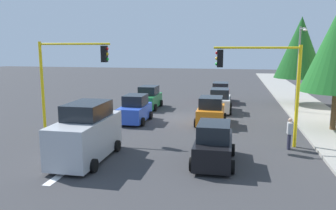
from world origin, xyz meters
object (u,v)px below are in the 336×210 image
Objects in this scene: car_green at (148,98)px; car_white at (220,101)px; traffic_signal_near_right at (68,70)px; pedestrian_crossing at (289,133)px; car_orange at (211,112)px; car_red at (221,93)px; street_lamp_curbside at (299,60)px; tree_roadside_mid at (300,48)px; traffic_signal_near_left at (263,75)px; car_black at (214,145)px; car_blue at (135,110)px; delivery_van_silver at (87,134)px.

car_white is at bearing 86.27° from car_green.
traffic_signal_near_right is 3.37× the size of pedestrian_crossing.
pedestrian_crossing is at bearing 41.57° from car_orange.
car_red is (-14.37, 8.59, -3.15)m from traffic_signal_near_right.
street_lamp_curbside is 1.82× the size of car_white.
tree_roadside_mid is 8.39m from car_red.
car_green is at bearing -137.56° from traffic_signal_near_left.
traffic_signal_near_right reaches higher than car_orange.
car_red is (-4.58, 6.17, 0.00)m from car_green.
car_orange is at bearing -38.08° from tree_roadside_mid.
car_black and car_white have the same top height.
street_lamp_curbside is 1.77× the size of car_black.
car_black and car_blue have the same top height.
delivery_van_silver is (4.13, -8.41, -2.62)m from traffic_signal_near_left.
car_black is 2.32× the size of pedestrian_crossing.
tree_roadside_mid is 2.18× the size of car_orange.
tree_roadside_mid is at bearing 169.67° from street_lamp_curbside.
car_orange and car_blue have the same top height.
car_white is (-9.38, 8.74, -3.15)m from traffic_signal_near_right.
car_orange and car_black have the same top height.
pedestrian_crossing is (4.74, 9.98, 0.01)m from car_blue.
car_blue is at bearing -48.91° from car_white.
car_red reaches higher than pedestrian_crossing.
car_orange is 4.81m from car_white.
street_lamp_curbside reaches higher than delivery_van_silver.
car_black is at bearing -52.19° from pedestrian_crossing.
traffic_signal_near_right is 10.57m from car_green.
car_white is at bearing -56.42° from tree_roadside_mid.
pedestrian_crossing is (0.50, 1.46, -3.00)m from traffic_signal_near_left.
tree_roadside_mid reaches higher than car_blue.
delivery_van_silver is 14.69m from car_white.
car_blue is at bearing -65.99° from street_lamp_curbside.
car_blue is at bearing -115.42° from pedestrian_crossing.
delivery_van_silver reaches higher than car_white.
car_orange is 6.79m from pedestrian_crossing.
traffic_signal_near_left is 1.38× the size of car_red.
car_orange is 1.03× the size of car_blue.
traffic_signal_near_right is at bearing -61.17° from car_orange.
pedestrian_crossing is at bearing -11.20° from tree_roadside_mid.
car_white is (0.23, -6.16, -3.45)m from street_lamp_curbside.
traffic_signal_near_right reaches higher than traffic_signal_near_left.
traffic_signal_near_right is 1.51× the size of car_green.
car_black is at bearing 4.95° from car_orange.
car_green and car_orange have the same top height.
car_orange is (-4.58, 8.33, -3.15)m from traffic_signal_near_right.
tree_roadside_mid is (-4.39, 0.80, 0.99)m from street_lamp_curbside.
delivery_van_silver is at bearing 0.78° from car_blue.
traffic_signal_near_left is 1.43× the size of car_white.
car_red is at bearing -178.62° from car_black.
car_white is at bearing 137.01° from traffic_signal_near_right.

